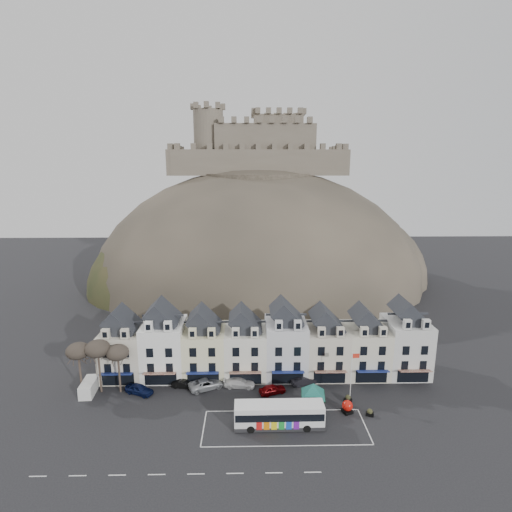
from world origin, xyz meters
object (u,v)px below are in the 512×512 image
Objects in this scene: bus at (279,414)px; car_white at (239,383)px; car_charcoal at (304,381)px; white_van at (89,387)px; car_navy at (139,389)px; car_maroon at (272,389)px; car_black at (184,384)px; flagpole at (352,373)px; red_buoy at (347,407)px; car_silver at (206,384)px; bus_shelter at (313,389)px.

bus is 11.55m from car_white.
car_white is 10.41m from car_charcoal.
car_white is at bearing -0.51° from white_van.
car_maroon is (20.69, -0.30, -0.06)m from car_navy.
car_black is at bearing 62.28° from car_maroon.
flagpole is at bearing -120.82° from car_maroon.
car_silver is (-20.84, 6.88, -0.18)m from red_buoy.
flagpole is 1.91× the size of car_charcoal.
car_black is 19.30m from car_charcoal.
car_maroon reaches higher than car_charcoal.
car_charcoal is at bearing -111.82° from car_silver.
red_buoy reaches higher than car_silver.
red_buoy is 0.46× the size of car_charcoal.
bus is at bearing -164.12° from red_buoy.
white_van is (-40.18, 2.90, -3.52)m from flagpole.
white_van is at bearing 110.62° from car_navy.
white_van is at bearing 68.75° from car_maroon.
car_maroon is at bearing -124.02° from car_silver.
car_charcoal is (-5.24, 7.69, -0.29)m from red_buoy.
flagpole is at bearing 27.27° from bus_shelter.
bus_shelter is at bearing -159.82° from flagpole.
car_white reaches higher than car_black.
car_silver is at bearing -82.58° from car_black.
bus_shelter reaches higher than white_van.
bus is 10.46m from red_buoy.
flagpole reaches higher than red_buoy.
car_silver reaches higher than car_charcoal.
car_charcoal is at bearing 65.25° from bus.
car_navy is at bearing -6.36° from white_van.
car_maroon is at bearing -67.62° from car_navy.
car_navy is 0.91× the size of car_white.
flagpole is 22.71m from car_silver.
car_silver is at bearing 169.89° from flagpole.
car_white is (-15.64, 7.18, -0.24)m from red_buoy.
car_navy is (-31.13, 5.50, -0.19)m from red_buoy.
car_silver is at bearing -59.11° from car_navy.
bus_shelter is at bearing -96.88° from car_black.
bus is 14.59m from car_silver.
white_van is 1.00× the size of car_navy.
bus is at bearing -146.56° from car_white.
car_maroon is at bearing 97.63° from car_charcoal.
car_silver is (10.29, 1.38, 0.01)m from car_navy.
car_maroon is (-0.42, 8.04, -1.16)m from bus.
car_charcoal is at bearing 124.26° from red_buoy.
car_charcoal is (4.78, 10.54, -1.19)m from bus.
red_buoy is 0.34× the size of car_silver.
bus_shelter is 1.20× the size of car_silver.
car_black is at bearing 1.27° from white_van.
car_navy is at bearing 169.98° from red_buoy.
car_black is 0.75× the size of car_white.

